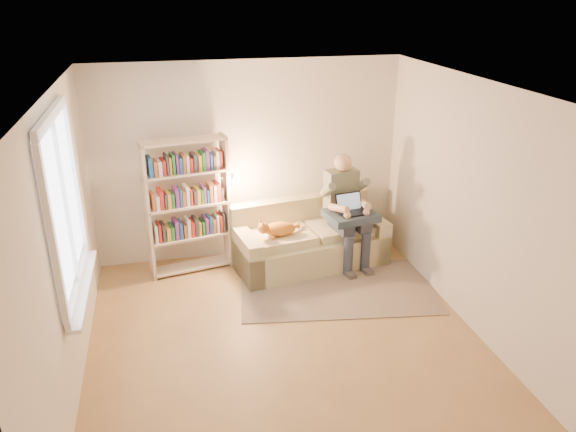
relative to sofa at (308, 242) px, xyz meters
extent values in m
plane|color=#9A7546|center=(-0.69, -1.74, -0.30)|extent=(4.50, 4.50, 0.00)
cube|color=white|center=(-0.69, -1.74, 2.30)|extent=(4.00, 4.50, 0.02)
cube|color=silver|center=(-2.69, -1.74, 1.00)|extent=(0.02, 4.50, 2.60)
cube|color=silver|center=(1.31, -1.74, 1.00)|extent=(0.02, 4.50, 2.60)
cube|color=silver|center=(-0.69, 0.51, 1.00)|extent=(4.00, 0.02, 2.60)
cube|color=silver|center=(-0.69, -3.99, 1.00)|extent=(4.00, 0.02, 2.60)
plane|color=white|center=(-2.66, -1.54, 1.35)|extent=(0.00, 1.50, 1.50)
cube|color=white|center=(-2.65, -1.54, 2.14)|extent=(0.05, 1.50, 0.08)
cube|color=white|center=(-2.65, -1.54, 0.56)|extent=(0.05, 1.50, 0.08)
cube|color=white|center=(-2.65, -1.54, 1.35)|extent=(0.04, 0.05, 1.50)
cube|color=white|center=(-2.61, -1.54, 0.51)|extent=(0.12, 1.52, 0.04)
cube|color=#C9BF8E|center=(0.01, -0.04, -0.10)|extent=(2.06, 1.17, 0.41)
cube|color=#C9BF8E|center=(-0.05, 0.30, 0.32)|extent=(1.95, 0.50, 0.42)
cube|color=#C9BF8E|center=(-0.86, -0.18, -0.01)|extent=(0.33, 0.90, 0.58)
cube|color=#C9BF8E|center=(0.87, 0.10, -0.01)|extent=(0.33, 0.90, 0.58)
cube|color=beige|center=(-0.42, -0.16, 0.17)|extent=(0.91, 0.71, 0.12)
cube|color=beige|center=(0.45, -0.02, 0.17)|extent=(0.91, 0.71, 0.12)
cube|color=slate|center=(0.45, 0.06, 0.66)|extent=(0.44, 0.29, 0.56)
sphere|color=tan|center=(0.45, 0.04, 1.05)|extent=(0.23, 0.23, 0.23)
cube|color=#303644|center=(0.37, -0.22, 0.32)|extent=(0.23, 0.48, 0.17)
cube|color=#303644|center=(0.61, -0.18, 0.32)|extent=(0.23, 0.48, 0.17)
cylinder|color=#303644|center=(0.40, -0.44, -0.03)|extent=(0.12, 0.12, 0.55)
cylinder|color=#303644|center=(0.64, -0.41, -0.03)|extent=(0.12, 0.12, 0.55)
ellipsoid|color=#FF9B31|center=(-0.41, -0.19, 0.31)|extent=(0.43, 0.27, 0.18)
sphere|color=#FF9B31|center=(-0.63, -0.26, 0.37)|extent=(0.14, 0.14, 0.14)
cylinder|color=#FF9B31|center=(-0.21, -0.11, 0.28)|extent=(0.20, 0.07, 0.06)
cube|color=#283646|center=(0.50, -0.22, 0.42)|extent=(0.68, 0.59, 0.09)
cube|color=black|center=(0.51, -0.26, 0.48)|extent=(0.39, 0.30, 0.02)
cube|color=black|center=(0.49, -0.15, 0.58)|extent=(0.37, 0.14, 0.23)
plane|color=#8CA5CC|center=(0.49, -0.15, 0.58)|extent=(0.34, 0.15, 0.31)
cube|color=beige|center=(-2.02, 0.06, 0.57)|extent=(0.09, 0.27, 1.75)
cube|color=beige|center=(-1.03, 0.25, 0.57)|extent=(0.09, 0.27, 1.75)
cube|color=beige|center=(-1.52, 0.16, -0.25)|extent=(1.07, 0.46, 0.03)
cube|color=beige|center=(-1.52, 0.16, 0.17)|extent=(1.07, 0.46, 0.03)
cube|color=beige|center=(-1.52, 0.16, 0.60)|extent=(1.07, 0.46, 0.03)
cube|color=beige|center=(-1.52, 0.16, 1.02)|extent=(1.07, 0.46, 0.03)
cube|color=beige|center=(-1.52, 0.16, 1.42)|extent=(1.07, 0.46, 0.03)
cube|color=#333338|center=(-1.52, 0.16, 0.29)|extent=(0.91, 0.38, 0.21)
cube|color=gold|center=(-1.52, 0.16, 0.71)|extent=(0.91, 0.38, 0.21)
cube|color=#267233|center=(-1.52, 0.16, 1.14)|extent=(0.91, 0.38, 0.21)
cylinder|color=white|center=(-1.11, 0.24, 0.63)|extent=(0.09, 0.09, 0.04)
cone|color=white|center=(-0.94, 0.16, 0.89)|extent=(0.14, 0.16, 0.15)
cube|color=gray|center=(0.16, -0.76, -0.29)|extent=(2.51, 1.71, 0.01)
camera|label=1|loc=(-1.78, -6.45, 3.14)|focal=35.00mm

